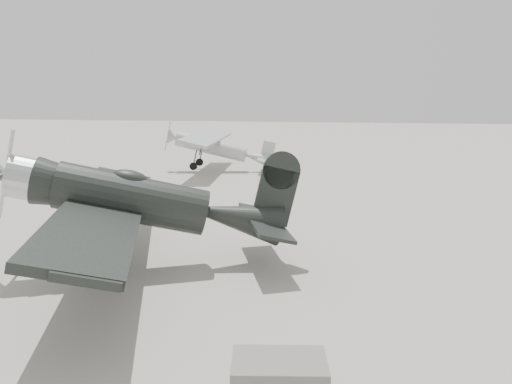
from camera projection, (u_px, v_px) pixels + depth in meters
ground at (240, 229)px, 20.52m from camera, size 160.00×160.00×0.00m
lowwing_monoplane at (146, 203)px, 15.51m from camera, size 9.08×12.42×4.04m
highwing_monoplane at (216, 144)px, 35.57m from camera, size 7.74×10.90×3.09m
equipment_block at (279, 381)px, 8.89m from camera, size 1.83×1.30×0.84m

